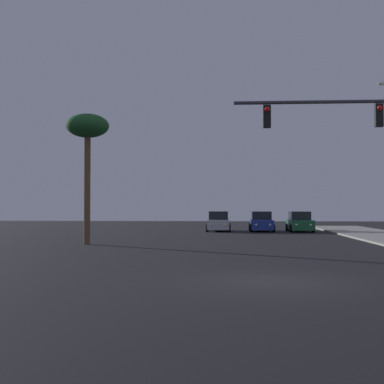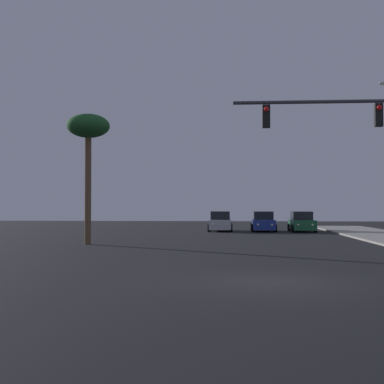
# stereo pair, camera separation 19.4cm
# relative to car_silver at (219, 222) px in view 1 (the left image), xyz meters

# --- Properties ---
(ground_plane) EXTENTS (120.00, 120.00, 0.00)m
(ground_plane) POSITION_rel_car_silver_xyz_m (1.98, -30.21, -0.76)
(ground_plane) COLOR black
(car_silver) EXTENTS (2.04, 4.31, 1.68)m
(car_silver) POSITION_rel_car_silver_xyz_m (0.00, 0.00, 0.00)
(car_silver) COLOR #B7B7BC
(car_silver) RESTS_ON ground
(car_blue) EXTENTS (2.04, 4.32, 1.68)m
(car_blue) POSITION_rel_car_silver_xyz_m (3.62, -0.19, 0.00)
(car_blue) COLOR navy
(car_blue) RESTS_ON ground
(car_green) EXTENTS (2.04, 4.32, 1.68)m
(car_green) POSITION_rel_car_silver_xyz_m (6.77, -0.48, 0.00)
(car_green) COLOR #195933
(car_green) RESTS_ON ground
(palm_tree_near) EXTENTS (2.40, 2.40, 7.29)m
(palm_tree_near) POSITION_rel_car_silver_xyz_m (-7.08, -16.21, 5.53)
(palm_tree_near) COLOR brown
(palm_tree_near) RESTS_ON ground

